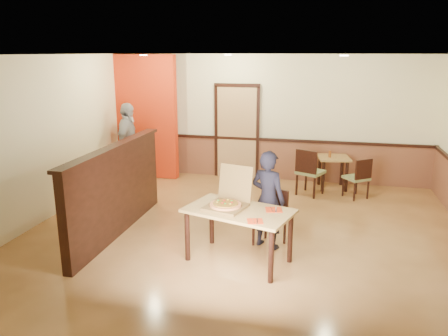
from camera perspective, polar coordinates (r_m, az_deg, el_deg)
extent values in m
plane|color=tan|center=(6.94, 2.44, -9.23)|extent=(7.00, 7.00, 0.00)
plane|color=black|center=(6.33, 2.73, 14.56)|extent=(7.00, 7.00, 0.00)
plane|color=#FCF6C5|center=(9.90, 6.33, 6.48)|extent=(7.00, 0.00, 7.00)
plane|color=#FCF6C5|center=(7.90, -23.27, 3.22)|extent=(0.00, 7.00, 7.00)
cube|color=brown|center=(10.05, 6.15, 1.09)|extent=(7.00, 0.04, 0.90)
cube|color=black|center=(9.93, 6.21, 3.70)|extent=(7.00, 0.06, 0.06)
cube|color=tan|center=(10.04, 1.69, 4.66)|extent=(0.90, 0.06, 2.10)
cube|color=black|center=(7.13, -13.83, -2.98)|extent=(0.14, 3.00, 1.40)
cube|color=black|center=(6.95, -14.19, 2.68)|extent=(0.20, 3.10, 0.05)
cube|color=red|center=(10.18, -10.56, 6.55)|extent=(1.60, 0.20, 2.78)
cylinder|color=beige|center=(8.74, -10.49, 14.30)|extent=(0.14, 0.14, 0.02)
cylinder|color=beige|center=(8.94, 0.52, 14.55)|extent=(0.14, 0.14, 0.02)
cylinder|color=beige|center=(7.73, 15.42, 13.98)|extent=(0.14, 0.14, 0.02)
cube|color=tan|center=(5.97, 1.95, -5.62)|extent=(1.60, 1.19, 0.04)
cylinder|color=black|center=(6.16, -4.81, -8.84)|extent=(0.07, 0.07, 0.72)
cylinder|color=black|center=(6.67, -1.62, -6.89)|extent=(0.07, 0.07, 0.72)
cylinder|color=black|center=(5.60, 6.17, -11.40)|extent=(0.07, 0.07, 0.72)
cylinder|color=black|center=(6.15, 8.65, -8.98)|extent=(0.07, 0.07, 0.72)
cube|color=olive|center=(6.63, 5.96, -6.60)|extent=(0.55, 0.55, 0.05)
cube|color=black|center=(6.70, 6.88, -4.33)|extent=(0.38, 0.20, 0.40)
cylinder|color=black|center=(6.67, 3.86, -8.59)|extent=(0.04, 0.04, 0.36)
cylinder|color=black|center=(6.94, 5.46, -7.68)|extent=(0.04, 0.04, 0.36)
cylinder|color=black|center=(6.50, 6.39, -9.30)|extent=(0.04, 0.04, 0.36)
cylinder|color=black|center=(6.77, 7.93, -8.33)|extent=(0.04, 0.04, 0.36)
cube|color=olive|center=(9.04, 11.24, -0.51)|extent=(0.63, 0.63, 0.06)
cube|color=black|center=(8.79, 10.68, 0.82)|extent=(0.43, 0.23, 0.46)
cylinder|color=black|center=(9.21, 12.80, -2.06)|extent=(0.05, 0.05, 0.41)
cylinder|color=black|center=(8.87, 11.70, -2.66)|extent=(0.05, 0.05, 0.41)
cylinder|color=black|center=(9.37, 10.63, -1.64)|extent=(0.05, 0.05, 0.41)
cylinder|color=black|center=(9.04, 9.47, -2.21)|extent=(0.05, 0.05, 0.41)
cube|color=olive|center=(9.09, 16.89, -1.24)|extent=(0.57, 0.57, 0.05)
cube|color=black|center=(8.89, 17.78, -0.16)|extent=(0.33, 0.27, 0.39)
cylinder|color=black|center=(9.38, 16.89, -2.22)|extent=(0.04, 0.04, 0.36)
cylinder|color=black|center=(9.14, 18.27, -2.77)|extent=(0.04, 0.04, 0.36)
cylinder|color=black|center=(9.17, 15.29, -2.49)|extent=(0.04, 0.04, 0.36)
cylinder|color=black|center=(8.92, 16.66, -3.07)|extent=(0.04, 0.04, 0.36)
cube|color=tan|center=(9.53, 14.12, 1.31)|extent=(0.75, 0.75, 0.04)
cylinder|color=black|center=(9.34, 12.81, -1.07)|extent=(0.07, 0.07, 0.65)
cylinder|color=black|center=(9.80, 12.35, -0.29)|extent=(0.07, 0.07, 0.65)
cylinder|color=black|center=(9.44, 15.71, -1.09)|extent=(0.07, 0.07, 0.65)
cylinder|color=black|center=(9.89, 15.11, -0.32)|extent=(0.07, 0.07, 0.65)
imported|color=black|center=(6.45, 5.75, -4.15)|extent=(0.64, 0.53, 1.48)
imported|color=#9998A0|center=(9.76, -12.39, 3.08)|extent=(0.56, 1.09, 1.79)
cube|color=brown|center=(6.00, 0.20, -5.12)|extent=(0.62, 0.62, 0.04)
cube|color=brown|center=(6.16, 1.50, -1.94)|extent=(0.51, 0.23, 0.50)
cylinder|color=#D0874B|center=(5.99, 0.20, -4.82)|extent=(0.50, 0.50, 0.03)
cube|color=red|center=(5.57, 4.08, -6.95)|extent=(0.24, 0.24, 0.00)
cylinder|color=silver|center=(5.57, 3.78, -6.87)|extent=(0.05, 0.17, 0.01)
cube|color=silver|center=(5.57, 4.39, -6.93)|extent=(0.06, 0.18, 0.00)
cube|color=red|center=(5.98, 6.51, -5.44)|extent=(0.26, 0.26, 0.01)
cylinder|color=silver|center=(5.98, 6.23, -5.36)|extent=(0.05, 0.19, 0.01)
cube|color=silver|center=(5.98, 6.80, -5.42)|extent=(0.06, 0.20, 0.00)
cylinder|color=brown|center=(9.44, 13.66, 1.77)|extent=(0.06, 0.06, 0.14)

